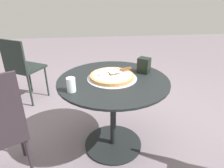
% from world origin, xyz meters
% --- Properties ---
extents(ground_plane, '(10.00, 10.00, 0.00)m').
position_xyz_m(ground_plane, '(0.00, 0.00, 0.00)').
color(ground_plane, slate).
extents(patio_table, '(0.93, 0.93, 0.70)m').
position_xyz_m(patio_table, '(0.00, 0.00, 0.50)').
color(patio_table, black).
rests_on(patio_table, ground).
extents(pizza_on_tray, '(0.42, 0.42, 0.05)m').
position_xyz_m(pizza_on_tray, '(-0.01, 0.03, 0.72)').
color(pizza_on_tray, silver).
rests_on(pizza_on_tray, patio_table).
extents(pizza_server, '(0.21, 0.12, 0.02)m').
position_xyz_m(pizza_server, '(0.07, 0.06, 0.75)').
color(pizza_server, silver).
rests_on(pizza_server, pizza_on_tray).
extents(drinking_cup, '(0.07, 0.07, 0.11)m').
position_xyz_m(drinking_cup, '(-0.33, -0.18, 0.75)').
color(drinking_cup, white).
rests_on(drinking_cup, patio_table).
extents(napkin_dispenser, '(0.13, 0.13, 0.14)m').
position_xyz_m(napkin_dispenser, '(0.29, 0.12, 0.77)').
color(napkin_dispenser, black).
rests_on(napkin_dispenser, patio_table).
extents(patio_chair_near, '(0.50, 0.50, 0.86)m').
position_xyz_m(patio_chair_near, '(-1.05, 0.98, 0.51)').
color(patio_chair_near, '#1E2824').
rests_on(patio_chair_near, ground).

